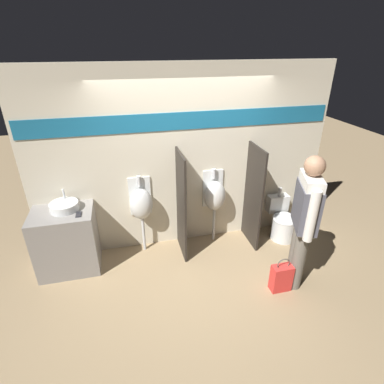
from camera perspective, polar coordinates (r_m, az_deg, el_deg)
The scene contains 12 objects.
ground_plane at distance 4.58m, azimuth 0.52°, elevation -12.78°, with size 16.00×16.00×0.00m, color #997F5B.
display_wall at distance 4.40m, azimuth -1.34°, elevation 6.06°, with size 4.41×0.07×2.70m.
sink_counter at distance 4.52m, azimuth -22.73°, elevation -8.58°, with size 0.80×0.59×0.91m.
sink_basin at distance 4.31m, azimuth -23.16°, elevation -2.52°, with size 0.37×0.37×0.25m.
cell_phone at distance 4.15m, azimuth -20.77°, elevation -4.01°, with size 0.07×0.14×0.01m.
divider_near_counter at distance 4.32m, azimuth -2.06°, elevation -2.58°, with size 0.03×0.59×1.59m.
divider_mid at distance 4.65m, azimuth 11.57°, elevation -0.93°, with size 0.03×0.59×1.59m.
urinal_near_counter at distance 4.41m, azimuth -9.67°, elevation -2.23°, with size 0.33×0.25×1.22m.
urinal_far at distance 4.60m, azimuth 4.32°, elevation -0.65°, with size 0.33×0.25×1.22m.
toilet at distance 5.13m, azimuth 16.85°, elevation -5.59°, with size 0.41×0.57×0.80m.
person_in_vest at distance 3.86m, azimuth 20.74°, elevation -4.14°, with size 0.39×0.59×1.80m.
shopping_bag at distance 4.17m, azimuth 16.63°, elevation -15.35°, with size 0.26×0.15×0.50m.
Camera 1 is at (-0.88, -3.42, 2.91)m, focal length 28.00 mm.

